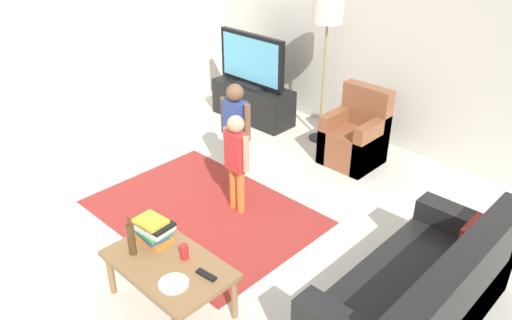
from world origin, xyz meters
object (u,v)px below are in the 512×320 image
Objects in this scene: plate at (174,284)px; tv at (252,61)px; armchair at (356,138)px; coffee_table at (169,267)px; bottle at (131,238)px; tv_remote at (206,275)px; tv_stand at (253,103)px; floor_lamp at (327,19)px; child_near_tv at (236,125)px; soda_can at (184,252)px; couch at (423,300)px; child_center at (236,155)px.

tv is at bearing 126.06° from plate.
plate is (0.53, -3.09, 0.13)m from armchair.
armchair is 3.14m from plate.
bottle is (-0.28, -0.12, 0.19)m from coffee_table.
armchair is 3.10m from bottle.
tv is 6.47× the size of tv_remote.
tv_stand is at bearing 124.17° from coffee_table.
tv is 1.81m from armchair.
floor_lamp is at bearing 110.08° from plate.
bottle is 1.95× the size of tv_remote.
armchair is 1.52m from child_near_tv.
soda_can is 0.30m from plate.
armchair is at bearing -0.61° from tv.
tv_stand is 0.67× the size of couch.
armchair reaches higher than bottle.
couch is 2.14m from child_center.
child_near_tv is 6.71× the size of tv_remote.
coffee_table is at bearing -72.79° from floor_lamp.
plate is (0.22, -0.12, 0.06)m from coffee_table.
tv_stand is 4.04m from couch.
child_near_tv is 0.56m from child_center.
tv is 5.00× the size of plate.
floor_lamp is at bearing 163.94° from armchair.
floor_lamp reaches higher than child_center.
bottle is at bearing -77.77° from child_center.
soda_can is (2.09, -2.87, -0.37)m from tv.
coffee_table is at bearing -112.62° from soda_can.
child_center reaches higher than soda_can.
couch is 3.47m from floor_lamp.
armchair is at bearing -1.31° from tv_stand.
armchair is (1.73, -0.02, -0.55)m from tv.
tv_remote is at bearing -67.00° from floor_lamp.
child_center is at bearing -99.12° from armchair.
bottle is (1.76, -3.11, -0.29)m from tv.
child_center reaches higher than coffee_table.
couch is 1.58× the size of child_near_tv.
tv is at bearing 128.59° from child_near_tv.
armchair reaches higher than soda_can.
plate is (0.80, -1.40, -0.19)m from child_center.
tv_remote is at bearing -50.71° from tv.
coffee_table is (-1.52, -1.10, 0.08)m from couch.
child_center is 1.63m from plate.
couch reaches higher than bottle.
tv is at bearing -90.00° from tv_stand.
tv_stand is 7.06× the size of tv_remote.
tv_stand is 3.63× the size of bottle.
bottle is 0.52m from plate.
tv_stand is at bearing 119.39° from bottle.
tv is 3.57m from soda_can.
plate is (0.17, -0.24, -0.05)m from soda_can.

